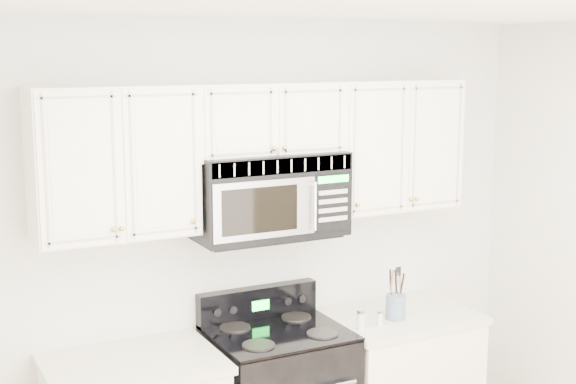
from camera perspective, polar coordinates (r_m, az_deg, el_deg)
room at (r=3.14m, az=11.13°, el=-11.41°), size 3.51×3.51×2.61m
upper_cabinets at (r=4.30m, az=-1.74°, el=3.31°), size 2.44×0.37×0.75m
microwave at (r=4.30m, az=-1.46°, el=-0.16°), size 0.82×0.46×0.45m
utensil_crock at (r=4.66m, az=7.66°, el=-8.01°), size 0.11×0.11×0.30m
shaker_salt at (r=4.49m, az=5.20°, el=-9.01°), size 0.05×0.05×0.11m
shaker_pepper at (r=4.55m, az=6.55°, el=-8.91°), size 0.04×0.04×0.09m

